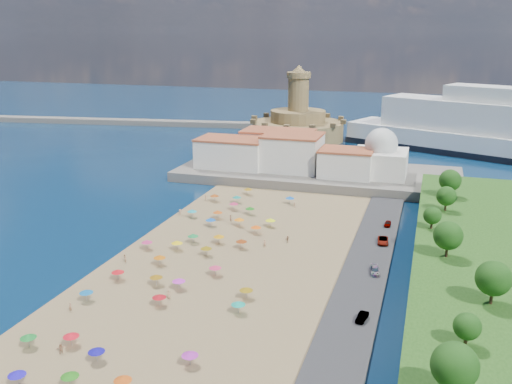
% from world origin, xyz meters
% --- Properties ---
extents(ground, '(700.00, 700.00, 0.00)m').
position_xyz_m(ground, '(0.00, 0.00, 0.00)').
color(ground, '#071938').
rests_on(ground, ground).
extents(terrace, '(90.00, 36.00, 3.00)m').
position_xyz_m(terrace, '(10.00, 73.00, 1.50)').
color(terrace, '#59544C').
rests_on(terrace, ground).
extents(jetty, '(18.00, 70.00, 2.40)m').
position_xyz_m(jetty, '(-12.00, 108.00, 1.20)').
color(jetty, '#59544C').
rests_on(jetty, ground).
extents(breakwater, '(199.03, 34.77, 2.60)m').
position_xyz_m(breakwater, '(-110.00, 153.00, 1.30)').
color(breakwater, '#59544C').
rests_on(breakwater, ground).
extents(waterfront_buildings, '(57.00, 29.00, 11.00)m').
position_xyz_m(waterfront_buildings, '(-3.05, 73.64, 7.88)').
color(waterfront_buildings, silver).
rests_on(waterfront_buildings, terrace).
extents(domed_building, '(16.00, 16.00, 15.00)m').
position_xyz_m(domed_building, '(30.00, 71.00, 8.97)').
color(domed_building, silver).
rests_on(domed_building, terrace).
extents(fortress, '(40.00, 40.00, 32.40)m').
position_xyz_m(fortress, '(-12.00, 138.00, 6.68)').
color(fortress, olive).
rests_on(fortress, ground).
extents(beach_parasols, '(31.22, 116.21, 2.20)m').
position_xyz_m(beach_parasols, '(-1.02, -9.73, 2.15)').
color(beach_parasols, gray).
rests_on(beach_parasols, beach).
extents(beachgoers, '(33.75, 93.41, 1.87)m').
position_xyz_m(beachgoers, '(-3.38, 2.39, 1.08)').
color(beachgoers, tan).
rests_on(beachgoers, beach).
extents(parked_cars, '(2.72, 78.37, 1.38)m').
position_xyz_m(parked_cars, '(36.00, -1.19, 1.36)').
color(parked_cars, gray).
rests_on(parked_cars, promenade).
extents(hillside_trees, '(16.85, 103.88, 7.01)m').
position_xyz_m(hillside_trees, '(49.63, -6.60, 9.94)').
color(hillside_trees, '#382314').
rests_on(hillside_trees, hillside).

